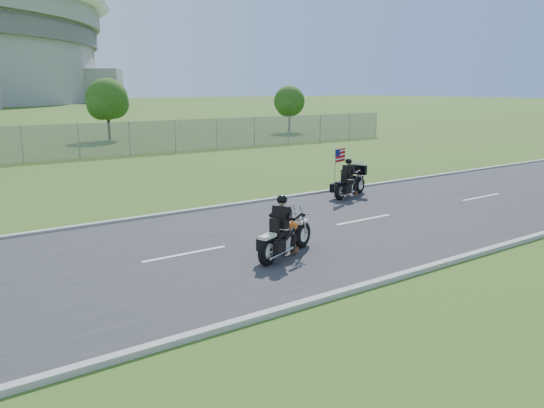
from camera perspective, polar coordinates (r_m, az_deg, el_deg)
ground at (r=14.01m, az=-1.93°, el=-4.13°), size 420.00×420.00×0.00m
road at (r=14.00m, az=-1.93°, el=-4.06°), size 120.00×8.00×0.04m
curb_north at (r=17.42m, az=-9.20°, el=-0.82°), size 120.00×0.18×0.12m
curb_south at (r=10.99m, az=9.78°, el=-8.76°), size 120.00×0.18×0.12m
tree_fence_near at (r=43.43m, az=-17.27°, el=10.50°), size 3.52×3.28×4.75m
tree_fence_far at (r=49.06m, az=1.89°, el=10.81°), size 3.08×2.87×4.20m
motorcycle_lead at (r=12.64m, az=1.41°, el=-3.61°), size 2.20×1.16×1.56m
motorcycle_follow at (r=19.83m, az=8.40°, el=2.16°), size 2.12×1.05×1.82m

